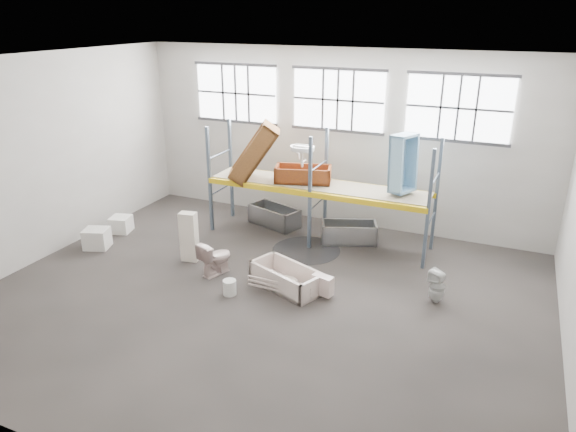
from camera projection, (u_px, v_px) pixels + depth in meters
The scene contains 33 objects.
floor at pixel (261, 300), 11.53m from camera, with size 12.00×10.00×0.10m, color #4B4440.
ceiling at pixel (255, 60), 9.67m from camera, with size 12.00×10.00×0.10m, color silver.
wall_back at pixel (338, 139), 14.90m from camera, with size 12.00×0.10×5.00m, color #ACA7A0.
wall_front at pixel (70, 313), 6.29m from camera, with size 12.00×0.10×5.00m, color #B1ACA5.
wall_left at pixel (39, 159), 12.86m from camera, with size 0.10×10.00×5.00m, color #A6A19A.
window_left at pixel (236, 93), 15.60m from camera, with size 2.60×0.04×1.60m, color white.
window_mid at pixel (338, 100), 14.41m from camera, with size 2.60×0.04×1.60m, color white.
window_right at pixel (458, 108), 13.21m from camera, with size 2.60×0.04×1.60m, color white.
rack_upright_la at pixel (210, 180), 14.56m from camera, with size 0.08×0.08×3.00m, color slate.
rack_upright_lb at pixel (231, 169), 15.58m from camera, with size 0.08×0.08×3.00m, color slate.
rack_upright_ma at pixel (310, 194), 13.44m from camera, with size 0.08×0.08×3.00m, color slate.
rack_upright_mb at pixel (326, 181), 14.46m from camera, with size 0.08×0.08×3.00m, color slate.
rack_upright_ra at pixel (428, 211), 12.31m from camera, with size 0.08×0.08×3.00m, color slate.
rack_upright_rb at pixel (436, 196), 13.34m from camera, with size 0.08×0.08×3.00m, color slate.
rack_beam_front at pixel (310, 194), 13.44m from camera, with size 6.00×0.10×0.14m, color yellow.
rack_beam_back at pixel (326, 181), 14.46m from camera, with size 6.00×0.10×0.14m, color yellow.
shelf_deck at pixel (318, 185), 13.92m from camera, with size 5.90×1.10×0.03m, color gray.
wet_patch at pixel (306, 250), 13.81m from camera, with size 1.80×1.80×0.00m, color black.
bathtub_beige at pixel (286, 277), 11.87m from camera, with size 1.69×0.80×0.50m, color beige, non-canonical shape.
cistern_spare at pixel (323, 285), 11.48m from camera, with size 0.47×0.22×0.44m, color beige.
sink_in_tub at pixel (287, 283), 11.81m from camera, with size 0.45×0.45×0.15m, color beige.
toilet_beige at pixel (215, 258), 12.45m from camera, with size 0.47×0.82×0.83m, color beige.
cistern_tall at pixel (189, 237), 13.04m from camera, with size 0.41×0.27×1.28m, color #F0E2CE.
toilet_white at pixel (437, 286), 11.23m from camera, with size 0.34×0.34×0.75m, color silver.
steel_tub_left at pixel (274, 216), 15.37m from camera, with size 1.51×0.71×0.55m, color #9C9FA2, non-canonical shape.
steel_tub_right at pixel (349, 232), 14.24m from camera, with size 1.48×0.69×0.54m, color #B9BDC1, non-canonical shape.
rust_tub_flat at pixel (303, 174), 14.00m from camera, with size 1.48×0.69×0.42m, color #8F400E, non-canonical shape.
rust_tub_tilted at pixel (254, 153), 14.20m from camera, with size 1.75×0.82×0.49m, color brown, non-canonical shape.
sink_on_shelf at pixel (302, 166), 13.75m from camera, with size 0.65×0.50×0.57m, color silver.
blue_tub_upright at pixel (403, 163), 12.86m from camera, with size 1.45×0.68×0.41m, color #77A7C9, non-canonical shape.
bucket at pixel (230, 287), 11.60m from camera, with size 0.30×0.30×0.35m, color silver.
carton_near at pixel (97, 238), 13.87m from camera, with size 0.62×0.53×0.53m, color silver.
carton_far at pixel (121, 224), 14.91m from camera, with size 0.53×0.53×0.45m, color white.
Camera 1 is at (4.59, -8.97, 5.89)m, focal length 32.63 mm.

